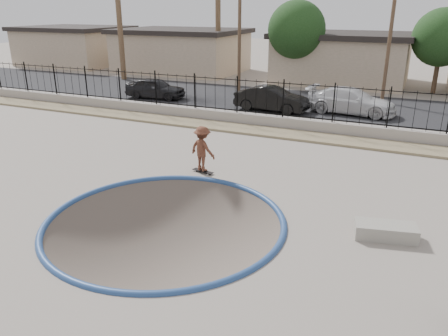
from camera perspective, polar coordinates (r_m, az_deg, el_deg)
The scene contains 20 objects.
ground at distance 24.46m, azimuth 8.63°, elevation 3.60°, with size 120.00×120.00×2.20m, color gray.
bowl_pit at distance 12.86m, azimuth -7.66°, elevation -6.97°, with size 6.84×6.84×1.80m, color #524A3F, non-canonical shape.
coping_ring at distance 12.86m, azimuth -7.66°, elevation -6.97°, with size 7.04×7.04×0.20m, color navy.
rock_strip at distance 21.56m, azimuth 6.70°, elevation 4.60°, with size 42.00×1.60×0.11m, color #948461.
retaining_wall at distance 22.51m, azimuth 7.60°, elevation 5.88°, with size 42.00×0.45×0.60m, color gray.
fence at distance 22.24m, azimuth 7.74°, elevation 8.88°, with size 40.00×0.04×1.80m.
street at distance 28.89m, azimuth 11.55°, elevation 8.30°, with size 90.00×8.00×0.04m, color black.
house_west_far at distance 50.62m, azimuth -18.92°, elevation 14.93°, with size 10.60×8.60×3.90m.
house_west at distance 42.92m, azimuth -5.57°, elevation 15.09°, with size 11.60×8.60×3.90m.
house_center at distance 37.82m, azimuth 15.22°, elevation 13.79°, with size 10.60×8.60×3.90m.
utility_pole_left at distance 32.05m, azimuth 2.04°, elevation 18.29°, with size 1.70×0.24×9.00m.
utility_pole_mid at distance 29.70m, azimuth 21.07°, elevation 17.35°, with size 1.70×0.24×9.50m.
street_tree_left at distance 34.89m, azimuth 9.45°, elevation 17.37°, with size 4.32×4.32×6.36m.
street_tree_mid at distance 34.67m, azimuth 26.59°, elevation 14.98°, with size 3.96×3.96×5.83m.
skater at distance 16.12m, azimuth -2.82°, elevation 2.20°, with size 1.09×0.63×1.69m, color brown.
skateboard at distance 16.38m, azimuth -2.78°, elevation -0.40°, with size 0.91×0.41×0.08m.
concrete_ledge at distance 12.60m, azimuth 20.34°, elevation -7.73°, with size 1.60×0.70×0.40m, color gray.
car_a at distance 30.04m, azimuth -8.96°, elevation 10.28°, with size 1.62×4.02×1.37m, color black.
car_b at distance 26.13m, azimuth 6.23°, elevation 8.97°, with size 1.51×4.32×1.42m, color black.
car_c at distance 26.35m, azimuth 16.29°, elevation 8.41°, with size 2.05×5.03×1.46m, color silver.
Camera 1 is at (6.22, -10.60, 5.87)m, focal length 35.00 mm.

